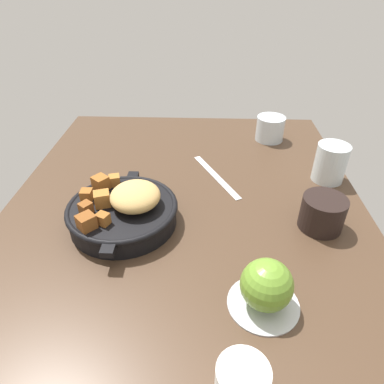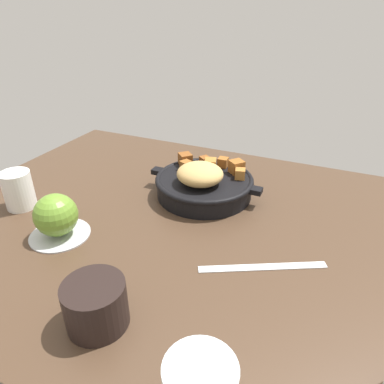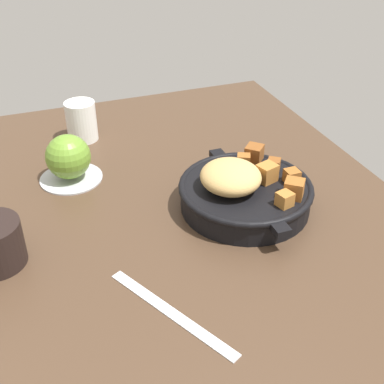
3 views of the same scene
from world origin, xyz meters
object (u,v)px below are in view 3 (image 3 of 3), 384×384
object	(u,v)px
cast_iron_skillet	(244,191)
red_apple	(68,157)
white_creamer_pitcher	(81,121)
butter_knife	(171,312)

from	to	relation	value
cast_iron_skillet	red_apple	bearing A→B (deg)	53.22
red_apple	white_creamer_pitcher	size ratio (longest dim) A/B	0.99
cast_iron_skillet	butter_knife	distance (cm)	27.22
cast_iron_skillet	white_creamer_pitcher	size ratio (longest dim) A/B	3.23
butter_knife	red_apple	bearing A→B (deg)	-17.21
butter_knife	white_creamer_pitcher	bearing A→B (deg)	-25.42
red_apple	butter_knife	world-z (taller)	red_apple
red_apple	butter_knife	size ratio (longest dim) A/B	0.37
red_apple	cast_iron_skillet	bearing A→B (deg)	-126.78
red_apple	butter_knife	distance (cm)	39.35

